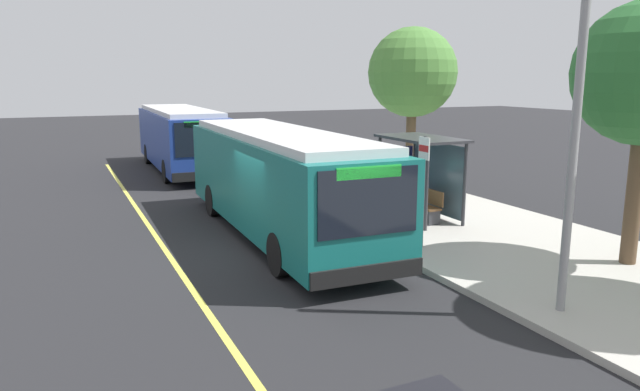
# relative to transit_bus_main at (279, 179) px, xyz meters

# --- Properties ---
(ground_plane) EXTENTS (120.00, 120.00, 0.00)m
(ground_plane) POSITION_rel_transit_bus_main_xyz_m (1.38, -1.01, -1.62)
(ground_plane) COLOR #232326
(sidewalk_curb) EXTENTS (44.00, 6.40, 0.15)m
(sidewalk_curb) POSITION_rel_transit_bus_main_xyz_m (1.38, 4.99, -1.54)
(sidewalk_curb) COLOR #B7B2A8
(sidewalk_curb) RESTS_ON ground_plane
(lane_stripe_center) EXTENTS (36.00, 0.14, 0.01)m
(lane_stripe_center) POSITION_rel_transit_bus_main_xyz_m (1.38, -3.21, -1.61)
(lane_stripe_center) COLOR #E0D64C
(lane_stripe_center) RESTS_ON ground_plane
(transit_bus_main) EXTENTS (10.66, 2.79, 2.95)m
(transit_bus_main) POSITION_rel_transit_bus_main_xyz_m (0.00, 0.00, 0.00)
(transit_bus_main) COLOR #146B66
(transit_bus_main) RESTS_ON ground_plane
(transit_bus_second) EXTENTS (10.36, 2.84, 2.95)m
(transit_bus_second) POSITION_rel_transit_bus_main_xyz_m (-12.98, -0.12, -0.00)
(transit_bus_second) COLOR navy
(transit_bus_second) RESTS_ON ground_plane
(bus_shelter) EXTENTS (2.90, 1.60, 2.48)m
(bus_shelter) POSITION_rel_transit_bus_main_xyz_m (0.21, 4.52, 0.30)
(bus_shelter) COLOR #333338
(bus_shelter) RESTS_ON sidewalk_curb
(waiting_bench) EXTENTS (1.60, 0.48, 0.95)m
(waiting_bench) POSITION_rel_transit_bus_main_xyz_m (0.56, 4.36, -0.98)
(waiting_bench) COLOR brown
(waiting_bench) RESTS_ON sidewalk_curb
(route_sign_post) EXTENTS (0.44, 0.08, 2.80)m
(route_sign_post) POSITION_rel_transit_bus_main_xyz_m (3.00, 2.70, 0.34)
(route_sign_post) COLOR #333338
(route_sign_post) RESTS_ON sidewalk_curb
(street_tree_downstreet) EXTENTS (3.24, 3.24, 6.02)m
(street_tree_downstreet) POSITION_rel_transit_bus_main_xyz_m (-3.44, 6.49, 2.90)
(street_tree_downstreet) COLOR brown
(street_tree_downstreet) RESTS_ON sidewalk_curb
(utility_pole) EXTENTS (0.16, 0.16, 6.40)m
(utility_pole) POSITION_rel_transit_bus_main_xyz_m (7.57, 2.67, 1.73)
(utility_pole) COLOR gray
(utility_pole) RESTS_ON sidewalk_curb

